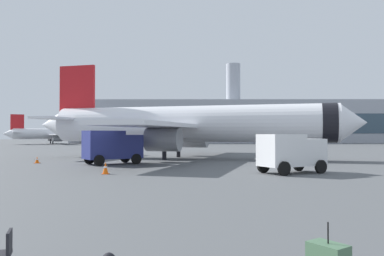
{
  "coord_description": "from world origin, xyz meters",
  "views": [
    {
      "loc": [
        -0.07,
        -2.03,
        2.58
      ],
      "look_at": [
        -0.22,
        23.58,
        3.0
      ],
      "focal_mm": 36.54,
      "sensor_mm": 36.0,
      "label": 1
    }
  ],
  "objects_px": {
    "safety_cone_far": "(105,168)",
    "gate_chair": "(1,252)",
    "airplane_taxiing": "(57,134)",
    "service_truck": "(112,146)",
    "safety_cone_mid": "(37,160)",
    "airplane_at_gate": "(188,124)",
    "safety_cone_near": "(313,156)",
    "cargo_van": "(291,151)"
  },
  "relations": [
    {
      "from": "airplane_at_gate",
      "to": "safety_cone_far",
      "type": "bearing_deg",
      "value": -107.51
    },
    {
      "from": "airplane_taxiing",
      "to": "safety_cone_far",
      "type": "relative_size",
      "value": 29.89
    },
    {
      "from": "airplane_taxiing",
      "to": "safety_cone_near",
      "type": "bearing_deg",
      "value": -52.16
    },
    {
      "from": "cargo_van",
      "to": "service_truck",
      "type": "bearing_deg",
      "value": 150.32
    },
    {
      "from": "airplane_at_gate",
      "to": "service_truck",
      "type": "distance_m",
      "value": 10.21
    },
    {
      "from": "safety_cone_far",
      "to": "gate_chair",
      "type": "distance_m",
      "value": 18.54
    },
    {
      "from": "cargo_van",
      "to": "gate_chair",
      "type": "height_order",
      "value": "cargo_van"
    },
    {
      "from": "airplane_taxiing",
      "to": "safety_cone_mid",
      "type": "bearing_deg",
      "value": -71.8
    },
    {
      "from": "airplane_taxiing",
      "to": "safety_cone_near",
      "type": "xyz_separation_m",
      "value": [
        49.61,
        -63.86,
        -2.34
      ]
    },
    {
      "from": "cargo_van",
      "to": "safety_cone_mid",
      "type": "height_order",
      "value": "cargo_van"
    },
    {
      "from": "airplane_at_gate",
      "to": "service_truck",
      "type": "height_order",
      "value": "airplane_at_gate"
    },
    {
      "from": "service_truck",
      "to": "safety_cone_near",
      "type": "bearing_deg",
      "value": 20.58
    },
    {
      "from": "cargo_van",
      "to": "safety_cone_near",
      "type": "bearing_deg",
      "value": 68.11
    },
    {
      "from": "service_truck",
      "to": "safety_cone_near",
      "type": "height_order",
      "value": "service_truck"
    },
    {
      "from": "airplane_taxiing",
      "to": "cargo_van",
      "type": "relative_size",
      "value": 4.98
    },
    {
      "from": "safety_cone_mid",
      "to": "airplane_at_gate",
      "type": "bearing_deg",
      "value": 26.06
    },
    {
      "from": "gate_chair",
      "to": "service_truck",
      "type": "bearing_deg",
      "value": 97.83
    },
    {
      "from": "airplane_at_gate",
      "to": "safety_cone_near",
      "type": "bearing_deg",
      "value": -1.38
    },
    {
      "from": "service_truck",
      "to": "cargo_van",
      "type": "relative_size",
      "value": 1.08
    },
    {
      "from": "airplane_at_gate",
      "to": "service_truck",
      "type": "xyz_separation_m",
      "value": [
        -6.4,
        -7.68,
        -2.05
      ]
    },
    {
      "from": "airplane_at_gate",
      "to": "safety_cone_mid",
      "type": "distance_m",
      "value": 15.25
    },
    {
      "from": "cargo_van",
      "to": "gate_chair",
      "type": "bearing_deg",
      "value": -117.4
    },
    {
      "from": "airplane_at_gate",
      "to": "cargo_van",
      "type": "height_order",
      "value": "airplane_at_gate"
    },
    {
      "from": "cargo_van",
      "to": "gate_chair",
      "type": "relative_size",
      "value": 5.61
    },
    {
      "from": "safety_cone_mid",
      "to": "cargo_van",
      "type": "bearing_deg",
      "value": -23.38
    },
    {
      "from": "service_truck",
      "to": "safety_cone_far",
      "type": "xyz_separation_m",
      "value": [
        1.34,
        -8.36,
        -1.21
      ]
    },
    {
      "from": "airplane_taxiing",
      "to": "safety_cone_far",
      "type": "bearing_deg",
      "value": -68.5
    },
    {
      "from": "cargo_van",
      "to": "gate_chair",
      "type": "distance_m",
      "value": 21.46
    },
    {
      "from": "airplane_at_gate",
      "to": "safety_cone_near",
      "type": "distance_m",
      "value": 13.62
    },
    {
      "from": "airplane_at_gate",
      "to": "safety_cone_mid",
      "type": "bearing_deg",
      "value": -153.94
    },
    {
      "from": "service_truck",
      "to": "safety_cone_mid",
      "type": "bearing_deg",
      "value": 170.65
    },
    {
      "from": "airplane_at_gate",
      "to": "safety_cone_far",
      "type": "distance_m",
      "value": 17.13
    },
    {
      "from": "service_truck",
      "to": "gate_chair",
      "type": "relative_size",
      "value": 6.04
    },
    {
      "from": "service_truck",
      "to": "safety_cone_far",
      "type": "bearing_deg",
      "value": -80.89
    },
    {
      "from": "airplane_taxiing",
      "to": "service_truck",
      "type": "height_order",
      "value": "airplane_taxiing"
    },
    {
      "from": "airplane_at_gate",
      "to": "airplane_taxiing",
      "type": "bearing_deg",
      "value": 119.81
    },
    {
      "from": "safety_cone_far",
      "to": "gate_chair",
      "type": "height_order",
      "value": "gate_chair"
    },
    {
      "from": "safety_cone_far",
      "to": "gate_chair",
      "type": "xyz_separation_m",
      "value": [
        2.34,
        -18.39,
        0.1
      ]
    },
    {
      "from": "airplane_at_gate",
      "to": "airplane_taxiing",
      "type": "distance_m",
      "value": 73.24
    },
    {
      "from": "airplane_taxiing",
      "to": "gate_chair",
      "type": "distance_m",
      "value": 103.63
    },
    {
      "from": "safety_cone_near",
      "to": "safety_cone_mid",
      "type": "distance_m",
      "value": 27.29
    },
    {
      "from": "airplane_at_gate",
      "to": "gate_chair",
      "type": "xyz_separation_m",
      "value": [
        -2.72,
        -34.43,
        -3.16
      ]
    }
  ]
}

